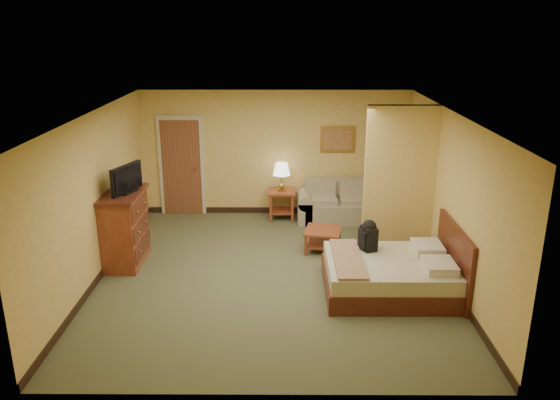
{
  "coord_description": "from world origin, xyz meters",
  "views": [
    {
      "loc": [
        0.16,
        -8.02,
        3.9
      ],
      "look_at": [
        0.11,
        0.6,
        1.07
      ],
      "focal_mm": 35.0,
      "sensor_mm": 36.0,
      "label": 1
    }
  ],
  "objects_px": {
    "coffee_table": "(323,236)",
    "dresser": "(125,228)",
    "loveseat": "(337,207)",
    "bed": "(393,274)"
  },
  "relations": [
    {
      "from": "dresser",
      "to": "bed",
      "type": "distance_m",
      "value": 4.43
    },
    {
      "from": "loveseat",
      "to": "bed",
      "type": "height_order",
      "value": "bed"
    },
    {
      "from": "loveseat",
      "to": "dresser",
      "type": "height_order",
      "value": "dresser"
    },
    {
      "from": "loveseat",
      "to": "dresser",
      "type": "bearing_deg",
      "value": -150.66
    },
    {
      "from": "loveseat",
      "to": "bed",
      "type": "bearing_deg",
      "value": -80.25
    },
    {
      "from": "loveseat",
      "to": "bed",
      "type": "xyz_separation_m",
      "value": [
        0.54,
        -3.14,
        0.02
      ]
    },
    {
      "from": "coffee_table",
      "to": "dresser",
      "type": "xyz_separation_m",
      "value": [
        -3.35,
        -0.51,
        0.34
      ]
    },
    {
      "from": "loveseat",
      "to": "coffee_table",
      "type": "bearing_deg",
      "value": -104.3
    },
    {
      "from": "dresser",
      "to": "coffee_table",
      "type": "bearing_deg",
      "value": 8.63
    },
    {
      "from": "dresser",
      "to": "bed",
      "type": "xyz_separation_m",
      "value": [
        4.3,
        -1.03,
        -0.34
      ]
    }
  ]
}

